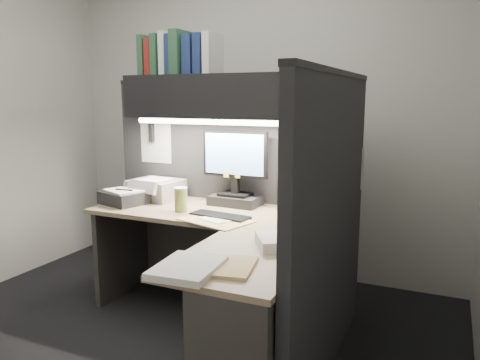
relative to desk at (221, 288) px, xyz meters
The scene contains 21 objects.
floor 0.61m from the desk, behind, with size 3.50×3.50×0.00m, color black.
wall_back 1.81m from the desk, 105.82° to the left, with size 3.50×0.04×2.70m, color beige.
partition_back 1.07m from the desk, 113.00° to the left, with size 1.90×0.06×1.60m, color black.
partition_right 0.68m from the desk, 18.19° to the left, with size 0.06×1.50×1.60m, color black.
desk is the anchor object (origin of this frame).
overhead_shelf 1.33m from the desk, 111.79° to the left, with size 1.55×0.34×0.30m, color black.
task_light_tube 1.12m from the desk, 116.16° to the left, with size 0.04×0.04×1.32m, color white.
monitor 0.96m from the desk, 109.51° to the left, with size 0.50×0.23×0.53m.
keyboard 0.55m from the desk, 117.44° to the left, with size 0.40×0.13×0.02m, color black.
mousepad 0.65m from the desk, 60.74° to the left, with size 0.20×0.18×0.00m, color navy.
mouse 0.65m from the desk, 59.82° to the left, with size 0.06×0.10×0.04m, color black.
telephone 0.90m from the desk, 76.24° to the left, with size 0.20×0.21×0.08m, color #B8A78E.
coffee_cup 0.78m from the desk, 139.75° to the left, with size 0.08×0.08×0.16m, color #B6A949.
printer 1.23m from the desk, 141.68° to the left, with size 0.36×0.31×0.15m, color gray.
notebook_stack 1.19m from the desk, 155.00° to the left, with size 0.31×0.25×0.09m, color black.
open_folder 0.48m from the desk, 122.06° to the left, with size 0.43×0.28×0.01m, color tan.
paper_stack_a 0.48m from the desk, ahead, with size 0.29×0.24×0.06m, color white.
paper_stack_b 0.59m from the desk, 80.51° to the right, with size 0.26×0.33×0.03m, color white.
manila_stack 0.54m from the desk, 58.90° to the right, with size 0.22×0.28×0.02m, color tan.
binder_row 1.70m from the desk, 132.94° to the left, with size 0.59×0.26×0.31m.
pinned_papers 0.83m from the desk, 90.40° to the left, with size 1.76×1.31×0.51m.
Camera 1 is at (1.53, -2.20, 1.49)m, focal length 35.00 mm.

